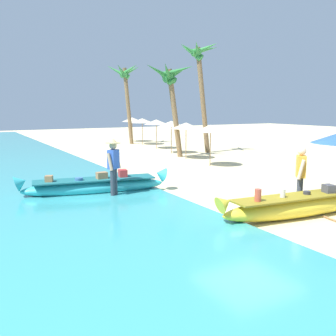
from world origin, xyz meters
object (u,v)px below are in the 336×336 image
object	(u,v)px
boat_yellow_foreground	(299,205)
palm_tree_mid_cluster	(199,65)
palm_tree_tall_inland	(170,82)
person_tourist_customer	(300,174)
boat_cyan_midground	(95,186)
person_vendor_hatted	(113,164)
palm_tree_leaning_seaward	(126,82)

from	to	relation	value
boat_yellow_foreground	palm_tree_mid_cluster	size ratio (longest dim) A/B	0.74
palm_tree_tall_inland	person_tourist_customer	bearing A→B (deg)	-101.10
boat_cyan_midground	palm_tree_tall_inland	bearing A→B (deg)	45.51
person_tourist_customer	person_vendor_hatted	bearing A→B (deg)	138.33
palm_tree_leaning_seaward	palm_tree_mid_cluster	size ratio (longest dim) A/B	0.91
palm_tree_tall_inland	palm_tree_mid_cluster	distance (m)	2.82
boat_yellow_foreground	palm_tree_leaning_seaward	xyz separation A→B (m)	(3.74, 19.51, 4.24)
person_vendor_hatted	person_tourist_customer	size ratio (longest dim) A/B	1.08
boat_cyan_midground	person_vendor_hatted	bearing A→B (deg)	-62.94
boat_yellow_foreground	person_vendor_hatted	bearing A→B (deg)	128.53
boat_cyan_midground	person_tourist_customer	bearing A→B (deg)	-44.36
boat_cyan_midground	person_vendor_hatted	size ratio (longest dim) A/B	2.63
person_vendor_hatted	palm_tree_mid_cluster	xyz separation A→B (m)	(8.50, 8.10, 4.06)
person_vendor_hatted	palm_tree_leaning_seaward	xyz separation A→B (m)	(7.02, 15.39, 3.51)
boat_yellow_foreground	palm_tree_tall_inland	world-z (taller)	palm_tree_tall_inland
palm_tree_leaning_seaward	palm_tree_mid_cluster	distance (m)	7.46
person_tourist_customer	palm_tree_tall_inland	bearing A→B (deg)	78.90
boat_yellow_foreground	palm_tree_leaning_seaward	bearing A→B (deg)	79.15
person_vendor_hatted	palm_tree_mid_cluster	bearing A→B (deg)	43.62
person_tourist_customer	palm_tree_tall_inland	distance (m)	11.36
palm_tree_tall_inland	boat_cyan_midground	bearing A→B (deg)	-134.49
person_vendor_hatted	boat_yellow_foreground	bearing A→B (deg)	-51.47
palm_tree_leaning_seaward	palm_tree_mid_cluster	xyz separation A→B (m)	(1.49, -7.29, 0.55)
person_vendor_hatted	person_tourist_customer	bearing A→B (deg)	-41.67
palm_tree_mid_cluster	person_vendor_hatted	bearing A→B (deg)	-136.38
palm_tree_mid_cluster	person_tourist_customer	bearing A→B (deg)	-111.41
boat_cyan_midground	person_vendor_hatted	distance (m)	1.08
palm_tree_tall_inland	palm_tree_leaning_seaward	distance (m)	8.25
person_vendor_hatted	palm_tree_mid_cluster	distance (m)	12.43
boat_yellow_foreground	palm_tree_mid_cluster	bearing A→B (deg)	66.85
palm_tree_leaning_seaward	palm_tree_tall_inland	bearing A→B (deg)	-96.72
boat_cyan_midground	person_vendor_hatted	world-z (taller)	person_vendor_hatted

